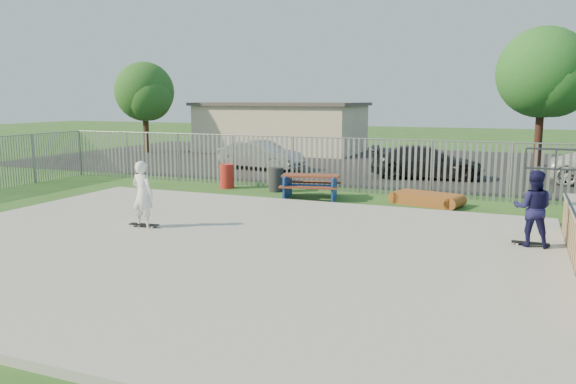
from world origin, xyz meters
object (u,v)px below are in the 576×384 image
at_px(picnic_table, 311,186).
at_px(tree_mid, 543,73).
at_px(skater_white, 143,194).
at_px(funbox, 427,199).
at_px(trash_bin_grey, 276,179).
at_px(skater_navy, 533,208).
at_px(car_silver, 261,155).
at_px(trash_bin_red, 227,176).
at_px(car_dark, 426,162).
at_px(tree_left, 144,92).

distance_m(picnic_table, tree_mid, 15.93).
relative_size(tree_mid, skater_white, 4.09).
distance_m(funbox, skater_white, 9.15).
relative_size(trash_bin_grey, skater_navy, 0.53).
bearing_deg(car_silver, tree_mid, -51.90).
bearing_deg(trash_bin_red, trash_bin_grey, -0.63).
relative_size(picnic_table, car_dark, 0.47).
relative_size(funbox, skater_white, 1.24).
bearing_deg(skater_navy, tree_mid, -91.59).
relative_size(car_dark, tree_mid, 0.69).
bearing_deg(picnic_table, tree_left, 130.56).
distance_m(picnic_table, car_dark, 7.18).
bearing_deg(car_silver, tree_left, 73.49).
bearing_deg(picnic_table, car_silver, 114.92).
distance_m(tree_left, skater_white, 22.81).
distance_m(trash_bin_red, car_dark, 8.77).
bearing_deg(skater_navy, trash_bin_grey, -32.64).
height_order(trash_bin_grey, car_dark, car_dark).
relative_size(car_dark, skater_white, 2.81).
distance_m(tree_left, tree_mid, 23.16).
height_order(trash_bin_red, trash_bin_grey, trash_bin_red).
bearing_deg(trash_bin_grey, tree_mid, 53.49).
bearing_deg(tree_mid, car_dark, -123.78).
bearing_deg(skater_white, skater_navy, -164.95).
bearing_deg(tree_left, skater_white, -53.91).
bearing_deg(funbox, trash_bin_grey, -170.56).
xyz_separation_m(tree_left, tree_mid, (23.09, 1.49, 0.85)).
distance_m(tree_left, skater_navy, 28.11).
xyz_separation_m(trash_bin_grey, skater_navy, (8.66, -5.58, 0.56)).
bearing_deg(trash_bin_grey, trash_bin_red, 179.37).
relative_size(tree_left, tree_mid, 0.82).
bearing_deg(skater_white, tree_mid, -111.93).
distance_m(trash_bin_red, tree_left, 16.43).
bearing_deg(trash_bin_grey, picnic_table, -28.35).
bearing_deg(trash_bin_red, funbox, -4.69).
distance_m(car_dark, skater_white, 13.95).
bearing_deg(tree_mid, car_silver, -151.76).
distance_m(funbox, car_dark, 6.33).
relative_size(funbox, trash_bin_red, 2.29).
relative_size(trash_bin_red, car_silver, 0.22).
xyz_separation_m(picnic_table, skater_navy, (6.97, -4.67, 0.58)).
height_order(funbox, trash_bin_red, trash_bin_red).
distance_m(car_silver, tree_mid, 14.77).
bearing_deg(trash_bin_red, skater_white, -78.06).
bearing_deg(tree_left, car_silver, -26.37).
xyz_separation_m(car_silver, tree_mid, (12.52, 6.73, 4.00)).
relative_size(car_dark, tree_left, 0.84).
bearing_deg(tree_left, trash_bin_red, -42.89).
xyz_separation_m(tree_mid, skater_navy, (-0.55, -18.03, -3.71)).
bearing_deg(car_dark, tree_left, 63.42).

